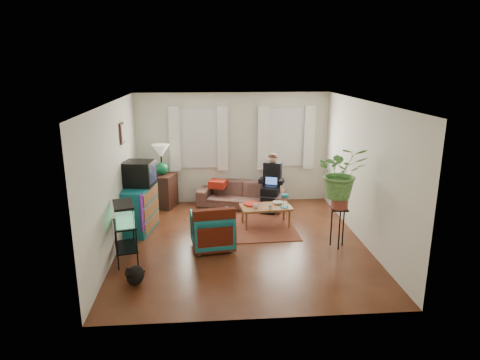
{
  "coord_description": "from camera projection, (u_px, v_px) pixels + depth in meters",
  "views": [
    {
      "loc": [
        -0.62,
        -7.4,
        3.25
      ],
      "look_at": [
        0.0,
        0.4,
        1.1
      ],
      "focal_mm": 32.0,
      "sensor_mm": 36.0,
      "label": 1
    }
  ],
  "objects": [
    {
      "name": "wall_back",
      "position": [
        233.0,
        148.0,
        10.08
      ],
      "size": [
        4.5,
        0.01,
        2.6
      ],
      "primitive_type": "cube",
      "color": "silver",
      "rests_on": "floor"
    },
    {
      "name": "area_rug",
      "position": [
        245.0,
        227.0,
        8.71
      ],
      "size": [
        2.06,
        1.67,
        0.01
      ],
      "primitive_type": "cube",
      "rotation": [
        0.0,
        0.0,
        0.04
      ],
      "color": "brown",
      "rests_on": "floor"
    },
    {
      "name": "cup_b",
      "position": [
        270.0,
        207.0,
        8.57
      ],
      "size": [
        0.1,
        0.1,
        0.09
      ],
      "primitive_type": "imported",
      "rotation": [
        0.0,
        0.0,
        0.1
      ],
      "color": "beige",
      "rests_on": "coffee_table"
    },
    {
      "name": "wall_left",
      "position": [
        114.0,
        178.0,
        7.5
      ],
      "size": [
        0.01,
        5.0,
        2.6
      ],
      "primitive_type": "cube",
      "color": "silver",
      "rests_on": "floor"
    },
    {
      "name": "window_right",
      "position": [
        286.0,
        137.0,
        10.09
      ],
      "size": [
        1.08,
        0.04,
        1.38
      ],
      "primitive_type": "cube",
      "color": "white",
      "rests_on": "wall_back"
    },
    {
      "name": "aquarium_stand",
      "position": [
        126.0,
        243.0,
        7.14
      ],
      "size": [
        0.49,
        0.68,
        0.69
      ],
      "primitive_type": "cube",
      "rotation": [
        0.0,
        0.0,
        0.25
      ],
      "color": "black",
      "rests_on": "floor"
    },
    {
      "name": "seated_person",
      "position": [
        271.0,
        185.0,
        9.67
      ],
      "size": [
        0.67,
        0.74,
        1.17
      ],
      "primitive_type": null,
      "rotation": [
        0.0,
        0.0,
        -0.34
      ],
      "color": "black",
      "rests_on": "sofa"
    },
    {
      "name": "sofa",
      "position": [
        241.0,
        191.0,
        9.9
      ],
      "size": [
        2.11,
        1.39,
        0.77
      ],
      "primitive_type": "imported",
      "rotation": [
        0.0,
        0.0,
        -0.34
      ],
      "color": "brown",
      "rests_on": "floor"
    },
    {
      "name": "wall_right",
      "position": [
        364.0,
        173.0,
        7.85
      ],
      "size": [
        0.01,
        5.0,
        2.6
      ],
      "primitive_type": "cube",
      "color": "silver",
      "rests_on": "floor"
    },
    {
      "name": "crt_tv",
      "position": [
        139.0,
        173.0,
        8.38
      ],
      "size": [
        0.64,
        0.6,
        0.49
      ],
      "primitive_type": "cube",
      "rotation": [
        0.0,
        0.0,
        -0.19
      ],
      "color": "black",
      "rests_on": "dresser"
    },
    {
      "name": "serape_throw",
      "position": [
        215.0,
        226.0,
        7.38
      ],
      "size": [
        0.76,
        0.27,
        0.61
      ],
      "primitive_type": "cube",
      "rotation": [
        0.0,
        0.0,
        0.14
      ],
      "color": "#9E0A0A",
      "rests_on": "armchair"
    },
    {
      "name": "picture_frame",
      "position": [
        123.0,
        133.0,
        8.15
      ],
      "size": [
        0.04,
        0.32,
        0.4
      ],
      "primitive_type": "cube",
      "color": "#3D2616",
      "rests_on": "wall_left"
    },
    {
      "name": "wall_front",
      "position": [
        259.0,
        226.0,
        5.27
      ],
      "size": [
        4.5,
        0.01,
        2.6
      ],
      "primitive_type": "cube",
      "color": "silver",
      "rests_on": "floor"
    },
    {
      "name": "dresser",
      "position": [
        139.0,
        209.0,
        8.47
      ],
      "size": [
        0.69,
        1.09,
        0.91
      ],
      "primitive_type": "cube",
      "rotation": [
        0.0,
        0.0,
        -0.19
      ],
      "color": "#135673",
      "rests_on": "floor"
    },
    {
      "name": "curtains_right",
      "position": [
        286.0,
        138.0,
        10.01
      ],
      "size": [
        1.36,
        0.06,
        1.5
      ],
      "primitive_type": "cube",
      "color": "white",
      "rests_on": "wall_back"
    },
    {
      "name": "coffee_table",
      "position": [
        266.0,
        216.0,
        8.78
      ],
      "size": [
        1.07,
        0.65,
        0.42
      ],
      "primitive_type": "cube",
      "rotation": [
        0.0,
        0.0,
        0.1
      ],
      "color": "brown",
      "rests_on": "floor"
    },
    {
      "name": "curtains_left",
      "position": [
        199.0,
        139.0,
        9.85
      ],
      "size": [
        1.36,
        0.06,
        1.5
      ],
      "primitive_type": "cube",
      "color": "white",
      "rests_on": "wall_back"
    },
    {
      "name": "aquarium",
      "position": [
        124.0,
        213.0,
        7.0
      ],
      "size": [
        0.44,
        0.62,
        0.36
      ],
      "primitive_type": "cube",
      "rotation": [
        0.0,
        0.0,
        0.25
      ],
      "color": "#7FD899",
      "rests_on": "aquarium_stand"
    },
    {
      "name": "black_cat",
      "position": [
        135.0,
        273.0,
        6.47
      ],
      "size": [
        0.36,
        0.46,
        0.35
      ],
      "primitive_type": "ellipsoid",
      "rotation": [
        0.0,
        0.0,
        -0.26
      ],
      "color": "black",
      "rests_on": "floor"
    },
    {
      "name": "floor",
      "position": [
        242.0,
        242.0,
        8.02
      ],
      "size": [
        4.5,
        5.0,
        0.01
      ],
      "primitive_type": "cube",
      "color": "#4F2B14",
      "rests_on": "ground"
    },
    {
      "name": "ceiling",
      "position": [
        242.0,
        102.0,
        7.33
      ],
      "size": [
        4.5,
        5.0,
        0.01
      ],
      "primitive_type": "cube",
      "color": "white",
      "rests_on": "wall_back"
    },
    {
      "name": "table_lamp",
      "position": [
        161.0,
        160.0,
        9.69
      ],
      "size": [
        0.51,
        0.51,
        0.71
      ],
      "primitive_type": null,
      "rotation": [
        0.0,
        0.0,
        -0.34
      ],
      "color": "white",
      "rests_on": "side_table"
    },
    {
      "name": "side_table",
      "position": [
        163.0,
        191.0,
        9.88
      ],
      "size": [
        0.68,
        0.68,
        0.78
      ],
      "primitive_type": "cube",
      "rotation": [
        0.0,
        0.0,
        -0.34
      ],
      "color": "#3C2916",
      "rests_on": "floor"
    },
    {
      "name": "window_left",
      "position": [
        199.0,
        138.0,
        9.93
      ],
      "size": [
        1.08,
        0.04,
        1.38
      ],
      "primitive_type": "cube",
      "color": "white",
      "rests_on": "wall_back"
    },
    {
      "name": "cup_a",
      "position": [
        256.0,
        206.0,
        8.59
      ],
      "size": [
        0.13,
        0.13,
        0.09
      ],
      "primitive_type": "imported",
      "rotation": [
        0.0,
        0.0,
        0.1
      ],
      "color": "white",
      "rests_on": "coffee_table"
    },
    {
      "name": "bowl",
      "position": [
        278.0,
        203.0,
        8.86
      ],
      "size": [
        0.22,
        0.22,
        0.05
      ],
      "primitive_type": "imported",
      "rotation": [
        0.0,
        0.0,
        0.1
      ],
      "color": "white",
      "rests_on": "coffee_table"
    },
    {
      "name": "snack_tray",
      "position": [
        251.0,
        204.0,
        8.81
      ],
      "size": [
        0.34,
        0.34,
        0.04
      ],
      "primitive_type": "cylinder",
      "rotation": [
        0.0,
        0.0,
        0.1
      ],
      "color": "#B21414",
      "rests_on": "coffee_table"
    },
    {
      "name": "plant_stand",
      "position": [
        338.0,
        228.0,
        7.72
      ],
      "size": [
        0.35,
        0.35,
        0.75
      ],
      "primitive_type": "cube",
      "rotation": [
        0.0,
        0.0,
        -0.1
      ],
      "color": "black",
      "rests_on": "floor"
    },
    {
      "name": "potted_plant",
      "position": [
        341.0,
        180.0,
        7.49
      ],
      "size": [
        0.92,
        0.82,
        0.94
      ],
      "primitive_type": "imported",
      "rotation": [
        0.0,
        0.0,
        -0.1
      ],
      "color": "#599947",
      "rests_on": "plant_stand"
    },
    {
      "name": "armchair",
      "position": [
        212.0,
        229.0,
        7.69
      ],
      "size": [
        0.81,
        0.77,
        0.74
      ],
      "primitive_type": "imported",
      "rotation": [
        0.0,
        0.0,
        3.28
      ],
      "color": "navy",
      "rests_on": "floor"
    },
    {
      "name": "birdcage",
      "position": [
        285.0,
        200.0,
        8.62
      ],
      "size": [
        0.18,
        0.18,
        0.3
      ],
      "primitive_type": null,
      "rotation": [
        0.0,
        0.0,
        0.1
      ],
      "color": "#115B6B",
      "rests_on": "coffee_table"
    }
  ]
}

